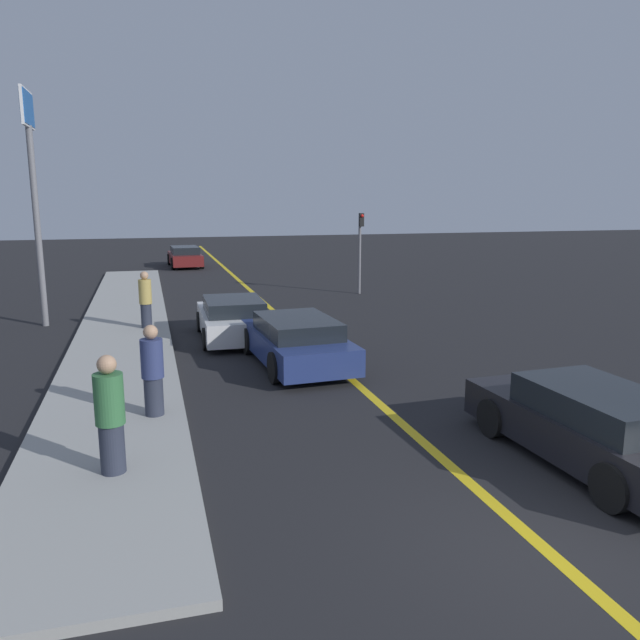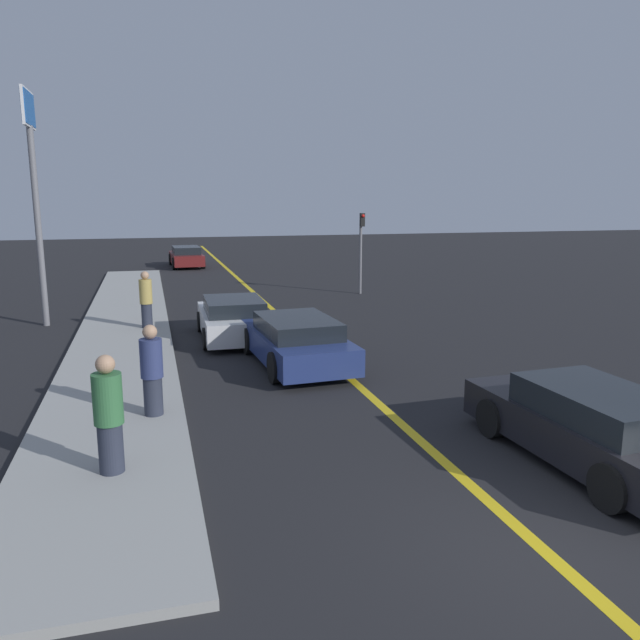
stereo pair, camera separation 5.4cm
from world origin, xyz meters
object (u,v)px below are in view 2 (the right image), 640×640
Objects in this scene: car_far_distant at (234,319)px; car_parked_left_lot at (186,257)px; traffic_light at (361,244)px; car_ahead_center at (296,341)px; pedestrian_far_standing at (146,300)px; pedestrian_mid_group at (152,371)px; car_near_right_lane at (590,426)px; roadside_sign at (32,157)px; pedestrian_near_curb at (109,415)px.

car_parked_left_lot is (-0.16, 19.84, 0.01)m from car_far_distant.
traffic_light reaches higher than car_far_distant.
pedestrian_far_standing reaches higher than car_ahead_center.
pedestrian_mid_group is (-2.35, -6.47, 0.38)m from car_far_distant.
roadside_sign reaches higher than car_near_right_lane.
car_parked_left_lot is 2.49× the size of pedestrian_mid_group.
car_parked_left_lot is at bearing 71.55° from roadside_sign.
pedestrian_mid_group is at bearing 147.40° from car_near_right_lane.
car_far_distant is 8.12m from roadside_sign.
pedestrian_far_standing is 5.64m from roadside_sign.
pedestrian_mid_group reaches higher than car_far_distant.
car_parked_left_lot is at bearing 84.39° from pedestrian_near_curb.
pedestrian_mid_group is 8.15m from pedestrian_far_standing.
car_near_right_lane is 0.99× the size of car_ahead_center.
pedestrian_near_curb is 0.24× the size of roadside_sign.
pedestrian_far_standing is (-3.55, 4.98, 0.39)m from car_ahead_center.
car_ahead_center reaches higher than car_parked_left_lot.
roadside_sign is (-5.61, 3.51, 4.70)m from car_far_distant.
car_ahead_center is 4.70m from pedestrian_mid_group.
pedestrian_near_curb is (-2.97, -8.84, 0.41)m from car_far_distant.
car_parked_left_lot is 26.40m from pedestrian_mid_group.
car_near_right_lane is 1.07× the size of car_parked_left_lot.
car_parked_left_lot reaches higher than car_far_distant.
car_far_distant is at bearing -131.72° from traffic_light.
car_near_right_lane is 11.02m from car_far_distant.
pedestrian_far_standing is at bearing -99.27° from car_parked_left_lot.
car_ahead_center is 0.63× the size of roadside_sign.
car_ahead_center is 2.64× the size of pedestrian_far_standing.
pedestrian_near_curb is (-4.07, -5.54, 0.39)m from car_ahead_center.
car_far_distant is at bearing -91.63° from car_parked_left_lot.
pedestrian_mid_group is at bearing 75.26° from pedestrian_near_curb.
traffic_light is (9.37, 16.02, 1.13)m from pedestrian_near_curb.
car_near_right_lane is 7.55m from car_ahead_center.
roadside_sign is at bearing -163.00° from traffic_light.
roadside_sign is at bearing 149.02° from car_far_distant.
pedestrian_far_standing reaches higher than car_near_right_lane.
car_near_right_lane is 7.52m from pedestrian_mid_group.
car_parked_left_lot is 2.39× the size of pedestrian_near_curb.
traffic_light is at bearing 59.85° from car_ahead_center.
roadside_sign reaches higher than car_ahead_center.
roadside_sign is at bearing 122.69° from car_near_right_lane.
roadside_sign reaches higher than car_parked_left_lot.
pedestrian_mid_group reaches higher than car_near_right_lane.
pedestrian_mid_group is 0.50× the size of traffic_light.
pedestrian_near_curb is 18.59m from traffic_light.
roadside_sign is (-5.45, -16.33, 4.70)m from car_parked_left_lot.
car_near_right_lane is at bearing -10.82° from pedestrian_near_curb.
car_near_right_lane is 1.33× the size of traffic_light.
roadside_sign reaches higher than pedestrian_near_curb.
car_far_distant is 2.37× the size of pedestrian_mid_group.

